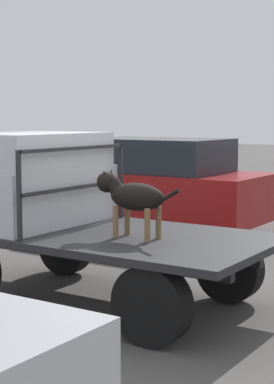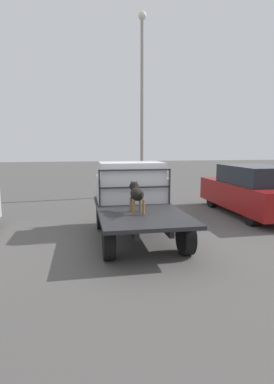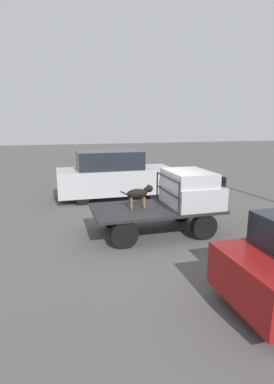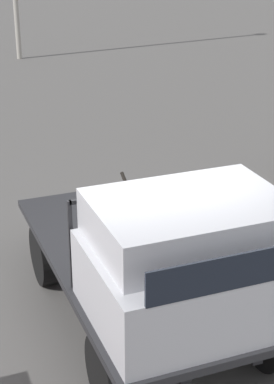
% 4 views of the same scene
% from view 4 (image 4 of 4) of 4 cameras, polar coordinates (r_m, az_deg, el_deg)
% --- Properties ---
extents(ground_plane, '(80.00, 80.00, 0.00)m').
position_cam_4_polar(ground_plane, '(7.45, 0.73, -11.14)').
color(ground_plane, '#514F4C').
extents(flatbed_truck, '(3.89, 2.00, 0.82)m').
position_cam_4_polar(flatbed_truck, '(7.13, 0.76, -7.16)').
color(flatbed_truck, black).
rests_on(flatbed_truck, ground).
extents(truck_cab, '(1.48, 1.88, 1.09)m').
position_cam_4_polar(truck_cab, '(5.87, 4.94, -6.12)').
color(truck_cab, '#B7B7BC').
rests_on(truck_cab, flatbed_truck).
extents(truck_headboard, '(0.04, 1.88, 0.94)m').
position_cam_4_polar(truck_headboard, '(6.45, 1.96, -2.16)').
color(truck_headboard, '#232326').
rests_on(truck_headboard, flatbed_truck).
extents(dog, '(1.06, 0.29, 0.72)m').
position_cam_4_polar(dog, '(7.27, 0.24, -0.55)').
color(dog, brown).
rests_on(dog, flatbed_truck).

